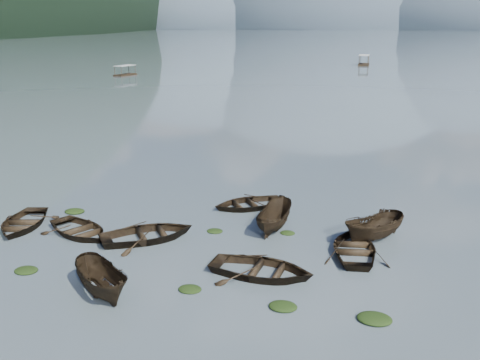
% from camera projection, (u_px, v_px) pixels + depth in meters
% --- Properties ---
extents(ground_plane, '(2400.00, 2400.00, 0.00)m').
position_uv_depth(ground_plane, '(168.00, 318.00, 20.32)').
color(ground_plane, '#4B575D').
extents(haze_mtn_a, '(520.00, 520.00, 280.00)m').
position_uv_depth(haze_mtn_a, '(211.00, 27.00, 916.74)').
color(haze_mtn_a, '#475666').
rests_on(haze_mtn_a, ground).
extents(haze_mtn_b, '(520.00, 520.00, 340.00)m').
position_uv_depth(haze_mtn_b, '(328.00, 28.00, 872.94)').
color(haze_mtn_b, '#475666').
rests_on(haze_mtn_b, ground).
extents(haze_mtn_c, '(520.00, 520.00, 260.00)m').
position_uv_depth(haze_mtn_c, '(458.00, 28.00, 829.14)').
color(haze_mtn_c, '#475666').
rests_on(haze_mtn_c, ground).
extents(rowboat_0, '(4.02, 4.98, 0.91)m').
position_uv_depth(rowboat_0, '(23.00, 227.00, 29.32)').
color(rowboat_0, black).
rests_on(rowboat_0, ground).
extents(rowboat_1, '(5.95, 5.63, 1.00)m').
position_uv_depth(rowboat_1, '(148.00, 239.00, 27.64)').
color(rowboat_1, black).
rests_on(rowboat_1, ground).
extents(rowboat_2, '(3.95, 3.78, 1.54)m').
position_uv_depth(rowboat_2, '(103.00, 294.00, 22.13)').
color(rowboat_2, black).
rests_on(rowboat_2, ground).
extents(rowboat_3, '(3.60, 4.70, 0.90)m').
position_uv_depth(rowboat_3, '(354.00, 253.00, 26.01)').
color(rowboat_3, black).
rests_on(rowboat_3, ground).
extents(rowboat_4, '(5.01, 3.82, 0.97)m').
position_uv_depth(rowboat_4, '(261.00, 275.00, 23.74)').
color(rowboat_4, black).
rests_on(rowboat_4, ground).
extents(rowboat_5, '(3.82, 4.07, 1.57)m').
position_uv_depth(rowboat_5, '(374.00, 240.00, 27.58)').
color(rowboat_5, black).
rests_on(rowboat_5, ground).
extents(rowboat_6, '(5.29, 4.87, 0.90)m').
position_uv_depth(rowboat_6, '(80.00, 234.00, 28.31)').
color(rowboat_6, black).
rests_on(rowboat_6, ground).
extents(rowboat_7, '(5.33, 5.00, 0.90)m').
position_uv_depth(rowboat_7, '(248.00, 207.00, 32.38)').
color(rowboat_7, black).
rests_on(rowboat_7, ground).
extents(rowboat_8, '(1.91, 4.09, 1.53)m').
position_uv_depth(rowboat_8, '(274.00, 228.00, 29.11)').
color(rowboat_8, black).
rests_on(rowboat_8, ground).
extents(weed_clump_0, '(1.09, 0.89, 0.24)m').
position_uv_depth(weed_clump_0, '(26.00, 272.00, 24.09)').
color(weed_clump_0, black).
rests_on(weed_clump_0, ground).
extents(weed_clump_1, '(1.00, 0.80, 0.22)m').
position_uv_depth(weed_clump_1, '(190.00, 290.00, 22.42)').
color(weed_clump_1, black).
rests_on(weed_clump_1, ground).
extents(weed_clump_2, '(1.14, 0.91, 0.25)m').
position_uv_depth(weed_clump_2, '(283.00, 308.00, 21.05)').
color(weed_clump_2, black).
rests_on(weed_clump_2, ground).
extents(weed_clump_3, '(0.80, 0.68, 0.18)m').
position_uv_depth(weed_clump_3, '(287.00, 234.00, 28.39)').
color(weed_clump_3, black).
rests_on(weed_clump_3, ground).
extents(weed_clump_4, '(1.33, 1.05, 0.27)m').
position_uv_depth(weed_clump_4, '(374.00, 321.00, 20.16)').
color(weed_clump_4, black).
rests_on(weed_clump_4, ground).
extents(weed_clump_5, '(1.19, 0.96, 0.25)m').
position_uv_depth(weed_clump_5, '(75.00, 212.00, 31.53)').
color(weed_clump_5, black).
rests_on(weed_clump_5, ground).
extents(weed_clump_6, '(0.88, 0.73, 0.18)m').
position_uv_depth(weed_clump_6, '(215.00, 232.00, 28.64)').
color(weed_clump_6, black).
rests_on(weed_clump_6, ground).
extents(weed_clump_7, '(1.21, 0.97, 0.26)m').
position_uv_depth(weed_clump_7, '(279.00, 212.00, 31.53)').
color(weed_clump_7, black).
rests_on(weed_clump_7, ground).
extents(pontoon_left, '(3.35, 5.53, 1.98)m').
position_uv_depth(pontoon_left, '(125.00, 76.00, 109.98)').
color(pontoon_left, black).
rests_on(pontoon_left, ground).
extents(pontoon_centre, '(2.83, 6.46, 2.45)m').
position_uv_depth(pontoon_centre, '(364.00, 65.00, 135.53)').
color(pontoon_centre, black).
rests_on(pontoon_centre, ground).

